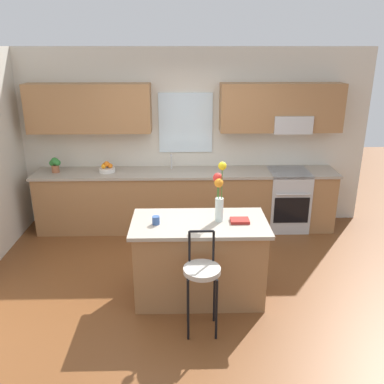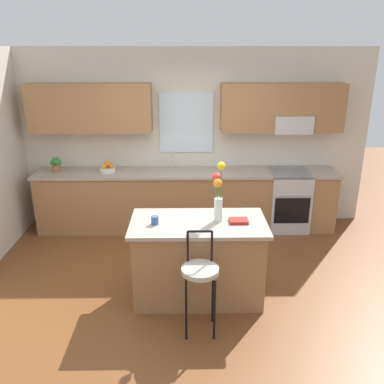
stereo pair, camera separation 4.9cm
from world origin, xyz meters
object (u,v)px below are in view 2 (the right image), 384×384
Objects in this scene: cookbook at (239,221)px; fruit_bowl_oranges at (108,168)px; oven_range at (288,200)px; kitchen_island at (199,259)px; flower_vase at (219,192)px; bar_stool_near at (200,274)px; potted_plant_small at (56,164)px; mug_ceramic at (155,220)px.

fruit_bowl_oranges is at bearing 132.59° from cookbook.
oven_range and kitchen_island have the same top height.
oven_range is 2.34m from flower_vase.
oven_range is 2.17m from cookbook.
fruit_bowl_oranges is (-1.31, 1.88, 0.51)m from kitchen_island.
oven_range is at bearing 56.03° from flower_vase.
bar_stool_near reaches higher than cookbook.
mug_ceramic is at bearing -50.10° from potted_plant_small.
mug_ceramic reaches higher than oven_range.
oven_range is at bearing 61.67° from cookbook.
potted_plant_small is at bearing -179.72° from fruit_bowl_oranges.
cookbook is at bearing 53.53° from bar_stool_near.
oven_range is 2.34m from kitchen_island.
kitchen_island is at bearing 6.67° from mug_ceramic.
cookbook is at bearing -118.33° from oven_range.
oven_range is 0.63× the size of kitchen_island.
oven_range is 4.60× the size of cookbook.
potted_plant_small is (-2.08, 1.87, 0.58)m from kitchen_island.
potted_plant_small is at bearing 129.90° from mug_ceramic.
bar_stool_near is at bearing -108.41° from flower_vase.
mug_ceramic is 0.38× the size of fruit_bowl_oranges.
kitchen_island is at bearing 177.56° from cookbook.
flower_vase is at bearing 6.57° from mug_ceramic.
oven_range is 2.74m from mug_ceramic.
oven_range is 2.85m from bar_stool_near.
cookbook is at bearing -2.44° from kitchen_island.
flower_vase is at bearing -50.67° from fruit_bowl_oranges.
fruit_bowl_oranges reaches higher than cookbook.
flower_vase is 2.95m from potted_plant_small.
fruit_bowl_oranges is (-1.74, 1.90, 0.04)m from cookbook.
flower_vase is 0.39m from cookbook.
kitchen_island is 0.82m from flower_vase.
kitchen_island is 2.35m from fruit_bowl_oranges.
flower_vase is 2.41m from fruit_bowl_oranges.
flower_vase is at bearing 6.34° from kitchen_island.
oven_range is 2.80m from fruit_bowl_oranges.
bar_stool_near is at bearing -126.47° from cookbook.
oven_range is 3.83× the size of fruit_bowl_oranges.
cookbook is at bearing -10.53° from flower_vase.
kitchen_island is (-1.44, -1.85, 0.00)m from oven_range.
cookbook is 0.83× the size of fruit_bowl_oranges.
kitchen_island is at bearing -173.66° from flower_vase.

